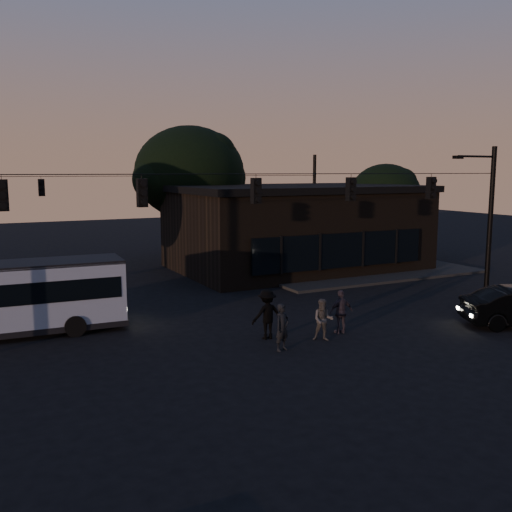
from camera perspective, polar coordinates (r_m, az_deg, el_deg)
name	(u,v)px	position (r m, az deg, el deg)	size (l,w,h in m)	color
ground	(310,359)	(19.72, 5.37, -10.20)	(120.00, 120.00, 0.00)	black
sidewalk_far_right	(350,268)	(37.56, 9.42, -1.18)	(14.00, 10.00, 0.15)	black
building	(296,227)	(37.18, 3.97, 2.91)	(15.40, 10.41, 5.40)	black
tree_behind	(190,173)	(40.28, -6.65, 8.26)	(7.60, 7.60, 9.43)	black
tree_right	(385,194)	(43.92, 12.79, 6.09)	(5.20, 5.20, 6.86)	black
signal_rig_near	(256,219)	(22.24, 0.00, 3.69)	(26.24, 0.30, 7.50)	black
signal_rig_far	(142,204)	(37.19, -11.32, 5.08)	(26.24, 0.30, 7.50)	black
pedestrian_a	(282,327)	(20.29, 2.65, -7.13)	(0.62, 0.41, 1.69)	black
pedestrian_b	(323,320)	(21.60, 6.73, -6.35)	(0.77, 0.60, 1.59)	#403D3A
pedestrian_c	(341,312)	(22.62, 8.51, -5.53)	(1.01, 0.42, 1.72)	#2C262E
pedestrian_d	(267,314)	(21.65, 1.11, -5.84)	(1.23, 0.71, 1.90)	black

